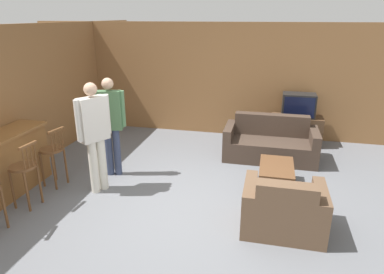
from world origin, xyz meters
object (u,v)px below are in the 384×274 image
bar_chair_mid (24,172)px  bar_chair_far (53,154)px  armchair_near (283,210)px  person_by_counter (95,132)px  couch_far (270,144)px  tv (299,105)px  tv_unit (296,130)px  coffee_table (277,169)px  person_by_window (111,121)px

bar_chair_mid → bar_chair_far: bearing=90.0°
armchair_near → person_by_counter: 3.04m
bar_chair_far → armchair_near: bar_chair_far is taller
couch_far → tv: 1.25m
couch_far → tv_unit: size_ratio=1.65×
tv_unit → tv: size_ratio=1.57×
coffee_table → person_by_window: 2.94m
bar_chair_far → couch_far: size_ratio=0.57×
couch_far → bar_chair_mid: bearing=-142.2°
armchair_near → bar_chair_mid: bearing=-176.7°
bar_chair_mid → person_by_window: size_ratio=0.58×
armchair_near → tv: bearing=84.4°
bar_chair_far → armchair_near: 3.77m
coffee_table → tv: size_ratio=1.29×
person_by_counter → armchair_near: bearing=-9.3°
armchair_near → tv_unit: armchair_near is taller
bar_chair_mid → tv: size_ratio=1.46×
armchair_near → tv_unit: size_ratio=0.97×
bar_chair_mid → tv: (4.06, 3.68, 0.33)m
armchair_near → tv: 3.53m
bar_chair_mid → tv_unit: bearing=42.2°
bar_chair_far → couch_far: bar_chair_far is taller
bar_chair_mid → coffee_table: bar_chair_mid is taller
bar_chair_mid → tv_unit: size_ratio=0.93×
tv → person_by_window: bearing=-144.0°
couch_far → person_by_counter: size_ratio=1.01×
bar_chair_mid → person_by_window: (0.78, 1.31, 0.45)m
bar_chair_far → tv: (4.06, 2.99, 0.33)m
couch_far → armchair_near: size_ratio=1.69×
couch_far → bar_chair_far: bearing=-150.1°
couch_far → person_by_window: 3.16m
tv → armchair_near: bearing=-95.6°
tv → person_by_counter: size_ratio=0.39×
bar_chair_mid → bar_chair_far: 0.70m
couch_far → person_by_counter: 3.46m
couch_far → person_by_counter: person_by_counter is taller
person_by_counter → bar_chair_mid: bearing=-139.4°
bar_chair_far → person_by_window: 1.09m
bar_chair_far → couch_far: (3.52, 2.02, -0.26)m
armchair_near → coffee_table: 1.24m
bar_chair_far → tv_unit: (4.06, 2.99, -0.24)m
couch_far → armchair_near: (0.21, -2.51, 0.00)m
tv_unit → person_by_counter: person_by_counter is taller
tv_unit → tv: tv is taller
bar_chair_mid → tv_unit: (4.06, 3.69, -0.24)m
bar_chair_far → armchair_near: size_ratio=0.96×
bar_chair_mid → bar_chair_far: size_ratio=1.00×
bar_chair_mid → tv: bearing=42.2°
bar_chair_mid → couch_far: size_ratio=0.57×
coffee_table → couch_far: bearing=95.5°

